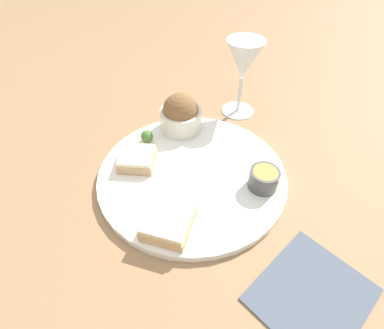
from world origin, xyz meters
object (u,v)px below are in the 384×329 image
object	(u,v)px
salad_bowl	(181,115)
napkin	(312,294)
sauce_ramekin	(264,178)
wine_glass	(244,63)
cheese_toast_near	(168,222)
cheese_toast_far	(137,159)

from	to	relation	value
salad_bowl	napkin	bearing A→B (deg)	83.82
sauce_ramekin	wine_glass	size ratio (longest dim) A/B	0.31
salad_bowl	wine_glass	world-z (taller)	wine_glass
sauce_ramekin	napkin	bearing A→B (deg)	67.61
cheese_toast_near	salad_bowl	bearing A→B (deg)	-126.78
cheese_toast_near	cheese_toast_far	bearing A→B (deg)	-98.84
wine_glass	cheese_toast_far	bearing A→B (deg)	8.77
cheese_toast_far	napkin	size ratio (longest dim) A/B	0.52
cheese_toast_near	napkin	world-z (taller)	cheese_toast_near
salad_bowl	sauce_ramekin	distance (m)	0.23
sauce_ramekin	cheese_toast_far	distance (m)	0.24
cheese_toast_near	cheese_toast_far	world-z (taller)	same
cheese_toast_near	cheese_toast_far	distance (m)	0.16
napkin	salad_bowl	bearing A→B (deg)	-96.18
salad_bowl	cheese_toast_far	distance (m)	0.14
cheese_toast_near	wine_glass	size ratio (longest dim) A/B	0.61
salad_bowl	cheese_toast_far	size ratio (longest dim) A/B	0.97
salad_bowl	napkin	distance (m)	0.42
cheese_toast_near	wine_glass	bearing A→B (deg)	-147.23
sauce_ramekin	cheese_toast_far	size ratio (longest dim) A/B	0.58
cheese_toast_near	cheese_toast_far	xyz separation A→B (m)	(-0.03, -0.16, 0.00)
salad_bowl	cheese_toast_near	distance (m)	0.26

